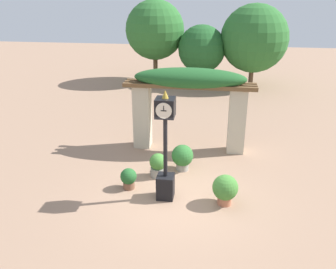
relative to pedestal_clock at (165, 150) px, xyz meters
name	(u,v)px	position (x,y,z in m)	size (l,w,h in m)	color
ground_plane	(178,196)	(0.33, 0.12, -1.47)	(60.00, 60.00, 0.00)	#9E7A60
pedestal_clock	(165,150)	(0.00, 0.00, 0.00)	(0.50, 0.55, 3.14)	black
pergola	(189,92)	(0.33, 3.47, 0.70)	(4.62, 1.20, 3.01)	#BCB299
potted_plant_near_left	(182,157)	(0.30, 1.73, -0.99)	(0.71, 0.71, 0.87)	gray
potted_plant_near_right	(225,189)	(1.66, -0.11, -0.99)	(0.71, 0.71, 0.87)	#B26B4C
potted_plant_far_left	(129,178)	(-1.15, 0.34, -1.12)	(0.48, 0.48, 0.64)	brown
potted_plant_far_right	(158,165)	(-0.41, 1.18, -1.07)	(0.54, 0.54, 0.78)	gray
tree_line	(209,37)	(0.62, 13.39, 1.39)	(9.76, 4.17, 5.02)	brown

